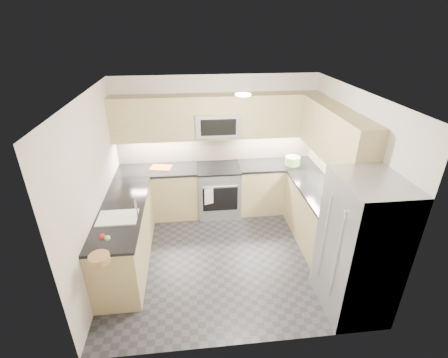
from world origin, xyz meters
TOP-DOWN VIEW (x-y plane):
  - floor at (0.00, 0.00)m, footprint 3.60×3.20m
  - ceiling at (0.00, 0.00)m, footprint 3.60×3.20m
  - wall_back at (0.00, 1.60)m, footprint 3.60×0.02m
  - wall_front at (0.00, -1.60)m, footprint 3.60×0.02m
  - wall_left at (-1.80, 0.00)m, footprint 0.02×3.20m
  - wall_right at (1.80, 0.00)m, footprint 0.02×3.20m
  - base_cab_back_left at (-1.09, 1.30)m, footprint 1.42×0.60m
  - base_cab_back_right at (1.09, 1.30)m, footprint 1.42×0.60m
  - base_cab_right at (1.50, 0.15)m, footprint 0.60×1.70m
  - base_cab_peninsula at (-1.50, 0.00)m, footprint 0.60×2.00m
  - countertop_back_left at (-1.09, 1.30)m, footprint 1.42×0.63m
  - countertop_back_right at (1.09, 1.30)m, footprint 1.42×0.63m
  - countertop_right at (1.50, 0.15)m, footprint 0.63×1.70m
  - countertop_peninsula at (-1.50, 0.00)m, footprint 0.63×2.00m
  - upper_cab_back at (0.00, 1.43)m, footprint 3.60×0.35m
  - upper_cab_right at (1.62, 0.28)m, footprint 0.35×1.95m
  - backsplash_back at (0.00, 1.60)m, footprint 3.60×0.01m
  - backsplash_right at (1.80, 0.45)m, footprint 0.01×2.30m
  - gas_range at (0.00, 1.28)m, footprint 0.76×0.65m
  - range_cooktop at (0.00, 1.28)m, footprint 0.76×0.65m
  - oven_door_glass at (0.00, 0.95)m, footprint 0.62×0.02m
  - oven_handle at (0.00, 0.93)m, footprint 0.60×0.02m
  - microwave at (0.00, 1.40)m, footprint 0.76×0.40m
  - microwave_door at (0.00, 1.20)m, footprint 0.60×0.01m
  - refrigerator at (1.45, -1.15)m, footprint 0.70×0.90m
  - fridge_handle_left at (1.08, -1.33)m, footprint 0.02×0.02m
  - fridge_handle_right at (1.08, -0.97)m, footprint 0.02×0.02m
  - sink_basin at (-1.50, -0.25)m, footprint 0.52×0.38m
  - faucet at (-1.24, -0.25)m, footprint 0.03×0.03m
  - utensil_bowl at (1.36, 1.22)m, footprint 0.28×0.28m
  - cutting_board at (-1.03, 1.35)m, footprint 0.41×0.32m
  - fruit_basket at (-1.54, -1.11)m, footprint 0.26×0.26m
  - fruit_apple at (-1.56, -0.82)m, footprint 0.08×0.08m
  - fruit_pear at (-1.50, -0.85)m, footprint 0.07×0.07m
  - dish_towel_check at (-0.21, 0.91)m, footprint 0.16×0.07m

SIDE VIEW (x-z plane):
  - floor at x=0.00m, z-range 0.00..0.00m
  - base_cab_back_left at x=-1.09m, z-range 0.00..0.90m
  - base_cab_back_right at x=1.09m, z-range 0.00..0.90m
  - base_cab_right at x=1.50m, z-range 0.00..0.90m
  - base_cab_peninsula at x=-1.50m, z-range 0.00..0.90m
  - oven_door_glass at x=0.00m, z-range 0.22..0.68m
  - gas_range at x=0.00m, z-range 0.00..0.91m
  - dish_towel_check at x=-0.21m, z-range 0.40..0.70m
  - oven_handle at x=0.00m, z-range 0.71..0.73m
  - sink_basin at x=-1.50m, z-range 0.80..0.96m
  - refrigerator at x=1.45m, z-range 0.00..1.80m
  - range_cooktop at x=0.00m, z-range 0.90..0.93m
  - countertop_back_left at x=-1.09m, z-range 0.90..0.94m
  - countertop_back_right at x=1.09m, z-range 0.90..0.94m
  - countertop_right at x=1.50m, z-range 0.90..0.94m
  - countertop_peninsula at x=-1.50m, z-range 0.90..0.94m
  - cutting_board at x=-1.03m, z-range 0.94..0.95m
  - fridge_handle_left at x=1.08m, z-range 0.35..1.55m
  - fridge_handle_right at x=1.08m, z-range 0.35..1.55m
  - fruit_basket at x=-1.54m, z-range 0.94..1.02m
  - utensil_bowl at x=1.36m, z-range 0.94..1.09m
  - fruit_apple at x=-1.56m, z-range 1.02..1.09m
  - fruit_pear at x=-1.50m, z-range 1.02..1.09m
  - faucet at x=-1.24m, z-range 0.94..1.22m
  - backsplash_back at x=0.00m, z-range 0.94..1.45m
  - backsplash_right at x=1.80m, z-range 0.94..1.45m
  - wall_back at x=0.00m, z-range 0.00..2.50m
  - wall_front at x=0.00m, z-range 0.00..2.50m
  - wall_left at x=-1.80m, z-range 0.00..2.50m
  - wall_right at x=1.80m, z-range 0.00..2.50m
  - microwave at x=0.00m, z-range 1.50..1.90m
  - microwave_door at x=0.00m, z-range 1.56..1.84m
  - upper_cab_back at x=0.00m, z-range 1.45..2.20m
  - upper_cab_right at x=1.62m, z-range 1.45..2.20m
  - ceiling at x=0.00m, z-range 2.49..2.51m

